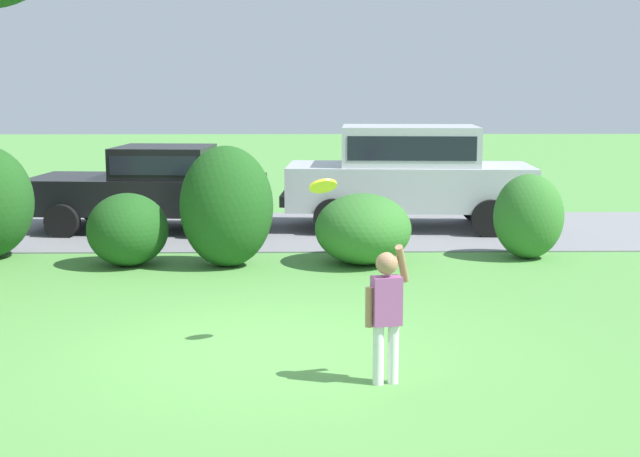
# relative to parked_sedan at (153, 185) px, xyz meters

# --- Properties ---
(ground_plane) EXTENTS (80.00, 80.00, 0.00)m
(ground_plane) POSITION_rel_parked_sedan_xyz_m (2.41, -7.64, -0.85)
(ground_plane) COLOR #518E42
(driveway_strip) EXTENTS (28.00, 4.40, 0.02)m
(driveway_strip) POSITION_rel_parked_sedan_xyz_m (2.41, -0.09, -0.84)
(driveway_strip) COLOR slate
(driveway_strip) RESTS_ON ground
(shrub_centre_left) EXTENTS (1.21, 1.19, 1.09)m
(shrub_centre_left) POSITION_rel_parked_sedan_xyz_m (0.17, -3.26, -0.30)
(shrub_centre_left) COLOR #1E511C
(shrub_centre_left) RESTS_ON ground
(shrub_centre) EXTENTS (1.38, 1.16, 1.80)m
(shrub_centre) POSITION_rel_parked_sedan_xyz_m (1.65, -3.34, 0.05)
(shrub_centre) COLOR #1E511C
(shrub_centre) RESTS_ON ground
(shrub_centre_right) EXTENTS (1.45, 1.57, 1.06)m
(shrub_centre_right) POSITION_rel_parked_sedan_xyz_m (3.66, -3.17, -0.34)
(shrub_centre_right) COLOR #33702B
(shrub_centre_right) RESTS_ON ground
(shrub_far_end) EXTENTS (1.08, 1.00, 1.32)m
(shrub_far_end) POSITION_rel_parked_sedan_xyz_m (6.27, -2.78, -0.19)
(shrub_far_end) COLOR #33702B
(shrub_far_end) RESTS_ON ground
(parked_sedan) EXTENTS (4.53, 2.35, 1.56)m
(parked_sedan) POSITION_rel_parked_sedan_xyz_m (0.00, 0.00, 0.00)
(parked_sedan) COLOR black
(parked_sedan) RESTS_ON ground
(parked_suv) EXTENTS (4.80, 2.32, 1.92)m
(parked_suv) POSITION_rel_parked_sedan_xyz_m (4.74, 0.13, 0.23)
(parked_suv) COLOR silver
(parked_suv) RESTS_ON ground
(child_thrower) EXTENTS (0.42, 0.32, 1.29)m
(child_thrower) POSITION_rel_parked_sedan_xyz_m (3.53, -8.62, -0.13)
(child_thrower) COLOR white
(child_thrower) RESTS_ON ground
(frisbee) EXTENTS (0.30, 0.25, 0.21)m
(frisbee) POSITION_rel_parked_sedan_xyz_m (2.99, -7.51, 0.83)
(frisbee) COLOR yellow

